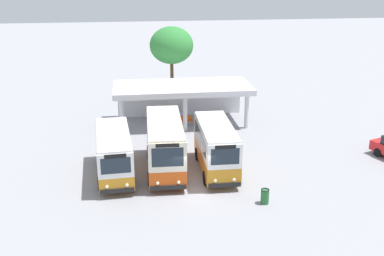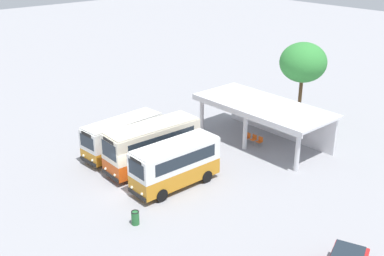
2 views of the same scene
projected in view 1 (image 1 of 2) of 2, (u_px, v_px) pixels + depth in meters
name	position (u px, v px, depth m)	size (l,w,h in m)	color
ground_plane	(193.00, 190.00, 28.72)	(180.00, 180.00, 0.00)	#939399
city_bus_nearest_orange	(114.00, 152.00, 30.15)	(2.57, 6.85, 2.96)	black
city_bus_second_in_row	(165.00, 144.00, 30.84)	(2.57, 7.51, 3.46)	black
city_bus_middle_cream	(216.00, 146.00, 30.77)	(2.28, 6.60, 3.24)	black
terminal_canopy	(182.00, 92.00, 40.55)	(11.72, 5.22, 3.40)	silver
waiting_chair_end_by_column	(176.00, 121.00, 39.71)	(0.45, 0.45, 0.86)	slate
waiting_chair_second_from_end	(183.00, 120.00, 39.86)	(0.45, 0.45, 0.86)	slate
waiting_chair_middle_seat	(190.00, 120.00, 39.98)	(0.45, 0.45, 0.86)	slate
roadside_tree_behind_canopy	(172.00, 46.00, 44.06)	(4.15, 4.15, 7.66)	brown
litter_bin_apron	(265.00, 196.00, 26.94)	(0.49, 0.49, 0.90)	#266633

